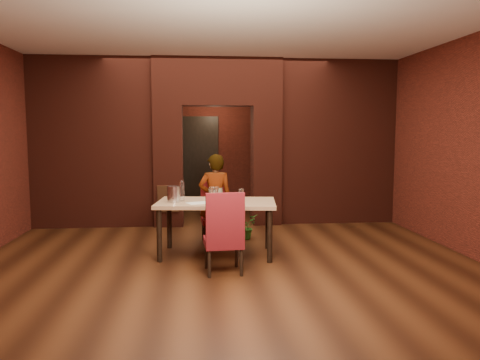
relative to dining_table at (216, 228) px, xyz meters
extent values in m
plane|color=#402010|center=(0.14, 0.33, -0.40)|extent=(8.00, 8.00, 0.00)
cube|color=silver|center=(0.14, 0.33, 2.80)|extent=(7.00, 8.00, 0.04)
cube|color=maroon|center=(0.14, 4.33, 1.20)|extent=(7.00, 0.04, 3.20)
cube|color=maroon|center=(0.14, -3.67, 1.20)|extent=(7.00, 0.04, 3.20)
cube|color=maroon|center=(3.64, 0.33, 1.20)|extent=(0.04, 8.00, 3.20)
cube|color=maroon|center=(-0.81, 2.33, 0.75)|extent=(0.55, 0.55, 2.30)
cube|color=maroon|center=(1.09, 2.33, 0.75)|extent=(0.55, 0.55, 2.30)
cube|color=maroon|center=(0.14, 2.33, 2.35)|extent=(2.45, 0.55, 0.90)
cube|color=maroon|center=(-2.23, 2.33, 1.20)|extent=(2.28, 0.35, 3.20)
cube|color=maroon|center=(2.50, 2.33, 1.20)|extent=(2.28, 0.35, 3.20)
cube|color=#A65830|center=(-0.81, 2.04, 0.15)|extent=(0.40, 0.03, 0.50)
cube|color=black|center=(-0.26, 4.27, 0.65)|extent=(0.90, 0.08, 2.10)
cube|color=black|center=(-0.26, 4.23, 0.65)|extent=(1.02, 0.04, 2.22)
cube|color=tan|center=(0.00, 0.00, 0.00)|extent=(1.81, 1.16, 0.80)
cube|color=maroon|center=(0.02, 0.77, 0.09)|extent=(0.47, 0.47, 0.98)
cube|color=maroon|center=(0.05, -0.86, 0.13)|extent=(0.51, 0.51, 1.06)
imported|color=white|center=(0.01, 0.67, 0.33)|extent=(0.54, 0.36, 1.46)
cube|color=silver|center=(-0.27, -0.16, 0.40)|extent=(0.37, 0.33, 0.00)
cylinder|color=#BCBCC3|center=(-0.61, -0.02, 0.52)|extent=(0.19, 0.19, 0.23)
cylinder|color=white|center=(-0.50, 0.09, 0.55)|extent=(0.07, 0.07, 0.30)
imported|color=#265E1C|center=(0.54, 0.98, -0.19)|extent=(0.49, 0.49, 0.41)
camera|label=1|loc=(-0.30, -6.76, 1.42)|focal=35.00mm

